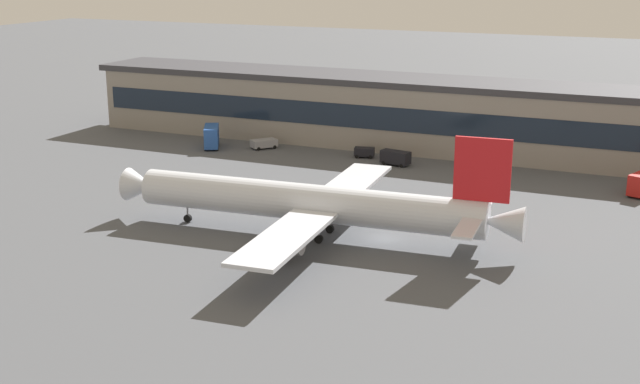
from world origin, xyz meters
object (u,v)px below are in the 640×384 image
object	(u,v)px
crew_van	(396,157)
baggage_tug	(365,152)
airliner	(314,203)
pushback_tractor	(264,143)
catering_truck	(211,136)

from	to	relation	value
crew_van	baggage_tug	size ratio (longest dim) A/B	1.39
airliner	baggage_tug	distance (m)	45.87
baggage_tug	pushback_tractor	world-z (taller)	baggage_tug
catering_truck	baggage_tug	bearing A→B (deg)	8.16
crew_van	pushback_tractor	size ratio (longest dim) A/B	1.03
pushback_tractor	catering_truck	distance (m)	10.26
pushback_tractor	crew_van	bearing A→B (deg)	-5.21
pushback_tractor	catering_truck	xyz separation A→B (m)	(-9.55, -3.53, 1.24)
pushback_tractor	catering_truck	size ratio (longest dim) A/B	0.71
airliner	baggage_tug	size ratio (longest dim) A/B	13.88
crew_van	baggage_tug	xyz separation A→B (m)	(-7.10, 3.23, -0.37)
crew_van	pushback_tractor	xyz separation A→B (m)	(-27.34, 2.49, -0.41)
airliner	catering_truck	xyz separation A→B (m)	(-39.72, 40.37, -2.32)
crew_van	pushback_tractor	distance (m)	27.45
airliner	crew_van	bearing A→B (deg)	93.91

